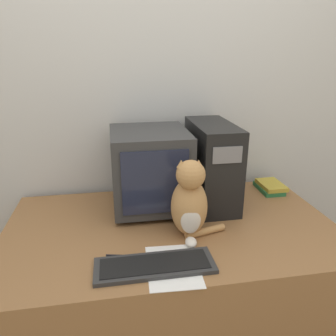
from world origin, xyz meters
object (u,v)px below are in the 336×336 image
at_px(computer_tower, 212,164).
at_px(cat, 190,203).
at_px(pen, 123,256).
at_px(crt_monitor, 150,169).
at_px(keyboard, 155,265).
at_px(book_stack, 270,187).

distance_m(computer_tower, cat, 0.39).
bearing_deg(pen, crt_monitor, 69.29).
xyz_separation_m(keyboard, pen, (-0.12, 0.10, -0.01)).
distance_m(crt_monitor, cat, 0.36).
height_order(crt_monitor, cat, crt_monitor).
distance_m(cat, book_stack, 0.76).
relative_size(cat, pen, 2.59).
bearing_deg(cat, book_stack, 41.69).
bearing_deg(computer_tower, book_stack, 12.35).
distance_m(computer_tower, keyboard, 0.72).
height_order(book_stack, pen, book_stack).
bearing_deg(keyboard, pen, 141.53).
bearing_deg(keyboard, cat, 49.28).
xyz_separation_m(crt_monitor, pen, (-0.17, -0.46, -0.22)).
xyz_separation_m(crt_monitor, cat, (0.14, -0.33, -0.06)).
relative_size(cat, book_stack, 1.78).
distance_m(keyboard, cat, 0.34).
distance_m(cat, pen, 0.38).
relative_size(crt_monitor, computer_tower, 0.94).
height_order(computer_tower, book_stack, computer_tower).
bearing_deg(cat, keyboard, -123.02).
bearing_deg(cat, crt_monitor, 121.40).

